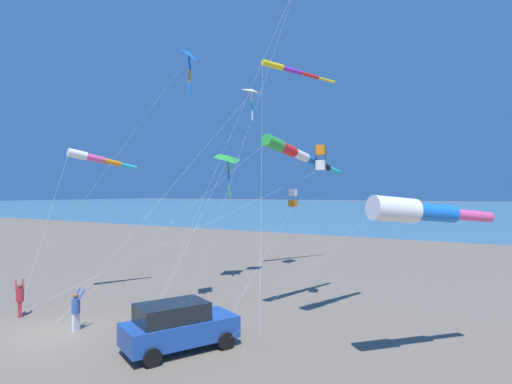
# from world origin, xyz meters

# --- Properties ---
(ground_plane) EXTENTS (600.00, 600.00, 0.00)m
(ground_plane) POSITION_xyz_m (0.00, 0.00, 0.00)
(ground_plane) COLOR #756654
(ocean_water_strip) EXTENTS (240.00, 600.00, 0.01)m
(ocean_water_strip) POSITION_xyz_m (165.00, 0.00, 0.00)
(ocean_water_strip) COLOR teal
(ocean_water_strip) RESTS_ON ground_plane
(parked_car) EXTENTS (4.68, 3.50, 1.85)m
(parked_car) POSITION_xyz_m (1.31, -6.18, 0.95)
(parked_car) COLOR #1E479E
(parked_car) RESTS_ON ground_plane
(cooler_box) EXTENTS (0.62, 0.42, 0.42)m
(cooler_box) POSITION_xyz_m (4.53, -6.35, 0.21)
(cooler_box) COLOR purple
(cooler_box) RESTS_ON ground_plane
(person_adult_flyer) EXTENTS (0.55, 0.44, 1.81)m
(person_adult_flyer) POSITION_xyz_m (0.78, -0.80, 0.99)
(person_adult_flyer) COLOR silver
(person_adult_flyer) RESTS_ON ground_plane
(person_child_grey_jacket) EXTENTS (0.55, 0.63, 1.79)m
(person_child_grey_jacket) POSITION_xyz_m (0.67, 3.33, 0.97)
(person_child_grey_jacket) COLOR #B72833
(person_child_grey_jacket) RESTS_ON ground_plane
(kite_box_white_trailing) EXTENTS (10.20, 12.32, 8.56)m
(kite_box_white_trailing) POSITION_xyz_m (9.98, -8.46, 7.89)
(kite_box_white_trailing) COLOR orange
(kite_box_white_trailing) RESTS_ON ground_plane
(kite_windsock_long_streamer_right) EXTENTS (4.65, 9.26, 5.97)m
(kite_windsock_long_streamer_right) POSITION_xyz_m (4.34, -14.30, 5.40)
(kite_windsock_long_streamer_right) COLOR white
(kite_windsock_long_streamer_right) RESTS_ON ground_plane
(kite_windsock_checkered_midright) EXTENTS (17.33, 6.25, 15.60)m
(kite_windsock_checkered_midright) POSITION_xyz_m (17.39, -3.05, 15.24)
(kite_windsock_checkered_midright) COLOR yellow
(kite_windsock_checkered_midright) RESTS_ON ground_plane
(kite_delta_long_streamer_left) EXTENTS (4.35, 10.03, 13.06)m
(kite_delta_long_streamer_left) POSITION_xyz_m (4.74, -3.87, 12.62)
(kite_delta_long_streamer_left) COLOR blue
(kite_delta_long_streamer_left) RESTS_ON ground_plane
(kite_windsock_striped_overhead) EXTENTS (11.45, 9.92, 8.82)m
(kite_windsock_striped_overhead) POSITION_xyz_m (8.55, -7.73, 8.06)
(kite_windsock_striped_overhead) COLOR green
(kite_windsock_striped_overhead) RESTS_ON ground_plane
(kite_delta_yellow_midlevel) EXTENTS (12.55, 4.55, 8.75)m
(kite_delta_yellow_midlevel) POSITION_xyz_m (12.00, -1.13, 8.27)
(kite_delta_yellow_midlevel) COLOR green
(kite_delta_yellow_midlevel) RESTS_ON ground_plane
(kite_delta_green_low_center) EXTENTS (12.55, 4.01, 13.00)m
(kite_delta_green_low_center) POSITION_xyz_m (12.76, -2.48, 12.71)
(kite_delta_green_low_center) COLOR white
(kite_delta_green_low_center) RESTS_ON ground_plane
(kite_box_red_high_left) EXTENTS (13.60, 3.36, 6.30)m
(kite_box_red_high_left) POSITION_xyz_m (20.35, -1.84, 5.58)
(kite_box_red_high_left) COLOR white
(kite_box_red_high_left) RESTS_ON ground_plane
(kite_windsock_orange_high_right) EXTENTS (7.56, 1.75, 8.59)m
(kite_windsock_orange_high_right) POSITION_xyz_m (5.45, 4.01, 8.08)
(kite_windsock_orange_high_right) COLOR white
(kite_windsock_orange_high_right) RESTS_ON ground_plane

